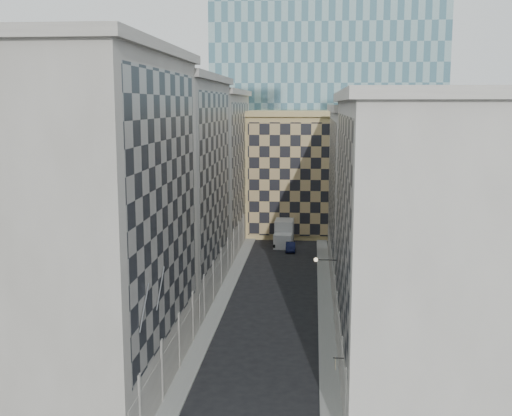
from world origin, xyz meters
The scene contains 14 objects.
sidewalk_west centered at (-5.25, 30.00, 0.07)m, with size 1.50×100.00×0.15m, color gray.
sidewalk_east centered at (5.25, 30.00, 0.07)m, with size 1.50×100.00×0.15m, color gray.
bldg_left_a centered at (-10.88, 11.00, 11.82)m, with size 10.80×22.80×23.70m.
bldg_left_b centered at (-10.88, 33.00, 11.32)m, with size 10.80×22.80×22.70m.
bldg_left_c centered at (-10.88, 55.00, 10.83)m, with size 10.80×22.80×21.70m.
bldg_right_a centered at (10.88, 15.00, 10.32)m, with size 10.80×26.80×20.70m.
bldg_right_b centered at (10.89, 42.00, 9.85)m, with size 10.80×28.80×19.70m.
tan_block centered at (2.00, 67.90, 9.44)m, with size 16.80×14.80×18.80m.
church_tower centered at (0.00, 82.00, 26.95)m, with size 7.20×7.20×51.50m.
flagpoles_left centered at (-5.90, 6.00, 8.00)m, with size 0.10×6.33×2.33m.
bracket_lamp centered at (4.38, 24.00, 6.20)m, with size 1.98×0.36×0.36m.
box_truck centered at (-0.18, 57.97, 1.51)m, with size 2.72×6.37×3.46m.
dark_car centered at (0.93, 53.96, 0.61)m, with size 1.29×3.69×1.21m, color black.
shop_sign centered at (5.42, 6.77, 3.84)m, with size 0.71×0.62×0.70m.
Camera 1 is at (3.85, -31.38, 19.73)m, focal length 45.00 mm.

